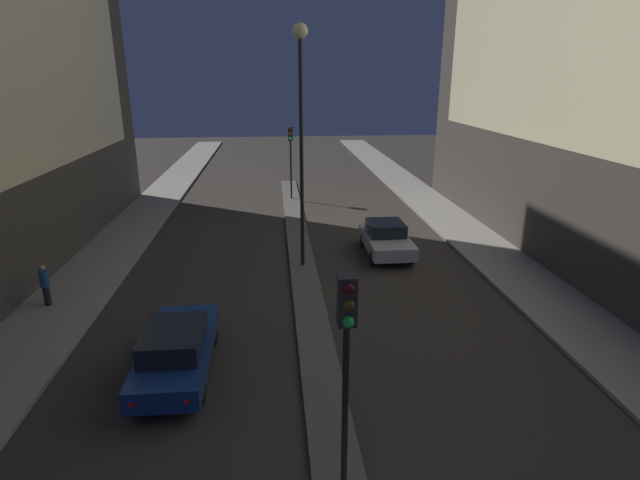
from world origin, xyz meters
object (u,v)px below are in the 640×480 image
at_px(pedestrian_on_left_sidewalk, 45,284).
at_px(car_left_lane, 176,349).
at_px(car_right_lane, 386,239).
at_px(traffic_light_near, 346,345).
at_px(traffic_light_mid, 291,146).
at_px(street_lamp, 301,100).

bearing_deg(pedestrian_on_left_sidewalk, car_left_lane, -40.80).
relative_size(car_right_lane, pedestrian_on_left_sidewalk, 2.67).
bearing_deg(car_right_lane, traffic_light_near, -105.67).
height_order(traffic_light_mid, pedestrian_on_left_sidewalk, traffic_light_mid).
xyz_separation_m(traffic_light_near, traffic_light_mid, (0.00, 25.41, 0.00)).
xyz_separation_m(car_left_lane, car_right_lane, (8.03, 9.24, -0.01)).
height_order(traffic_light_near, car_left_lane, traffic_light_near).
relative_size(traffic_light_near, street_lamp, 0.49).
distance_m(street_lamp, car_left_lane, 10.88).
xyz_separation_m(street_lamp, car_right_lane, (4.02, 1.37, -6.36)).
xyz_separation_m(traffic_light_near, car_right_lane, (4.02, 14.32, -2.86)).
xyz_separation_m(car_right_lane, pedestrian_on_left_sidewalk, (-13.44, -4.57, 0.19)).
relative_size(traffic_light_near, car_left_lane, 1.00).
bearing_deg(pedestrian_on_left_sidewalk, car_right_lane, 18.78).
bearing_deg(traffic_light_mid, car_right_lane, -70.09).
bearing_deg(car_right_lane, traffic_light_mid, 109.91).
height_order(street_lamp, pedestrian_on_left_sidewalk, street_lamp).
height_order(traffic_light_near, pedestrian_on_left_sidewalk, traffic_light_near).
bearing_deg(car_right_lane, pedestrian_on_left_sidewalk, -161.22).
distance_m(car_right_lane, pedestrian_on_left_sidewalk, 14.20).
height_order(street_lamp, car_right_lane, street_lamp).
distance_m(traffic_light_near, pedestrian_on_left_sidewalk, 13.82).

